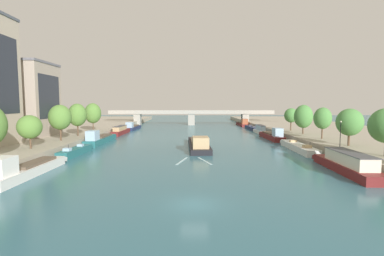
{
  "coord_description": "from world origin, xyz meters",
  "views": [
    {
      "loc": [
        -0.34,
        -24.78,
        9.14
      ],
      "look_at": [
        0.0,
        41.61,
        3.38
      ],
      "focal_mm": 26.22,
      "sensor_mm": 36.0,
      "label": 1
    }
  ],
  "objects_px": {
    "tree_right_distant": "(291,115)",
    "bridge_far": "(191,115)",
    "moored_boat_right_downstream": "(260,130)",
    "tree_left_third": "(77,115)",
    "moored_boat_right_lone": "(243,124)",
    "tree_right_far": "(303,116)",
    "moored_boat_right_gap_after": "(347,164)",
    "moored_boat_right_second": "(298,147)",
    "tree_left_past_mid": "(93,113)",
    "tree_left_nearest": "(30,127)",
    "moored_boat_right_upstream": "(272,136)",
    "tree_right_nearest": "(350,122)",
    "moored_boat_left_near": "(121,131)",
    "tree_left_end_of_row": "(60,117)",
    "moored_boat_right_midway": "(251,128)",
    "lamppost_right_bank": "(340,133)",
    "moored_boat_left_end": "(76,151)",
    "moored_boat_left_midway": "(133,127)",
    "moored_boat_left_second": "(100,139)",
    "barge_midriver": "(199,144)",
    "moored_boat_left_gap_after": "(26,169)",
    "tree_right_by_lamp": "(323,118)"
  },
  "relations": [
    {
      "from": "lamppost_right_bank",
      "to": "moored_boat_left_midway",
      "type": "bearing_deg",
      "value": 130.41
    },
    {
      "from": "tree_left_nearest",
      "to": "tree_right_by_lamp",
      "type": "relative_size",
      "value": 0.83
    },
    {
      "from": "moored_boat_right_gap_after",
      "to": "moored_boat_left_second",
      "type": "bearing_deg",
      "value": 146.23
    },
    {
      "from": "tree_right_nearest",
      "to": "moored_boat_left_near",
      "type": "bearing_deg",
      "value": 144.45
    },
    {
      "from": "moored_boat_right_downstream",
      "to": "tree_left_third",
      "type": "xyz_separation_m",
      "value": [
        -47.52,
        -21.21,
        5.45
      ]
    },
    {
      "from": "moored_boat_left_midway",
      "to": "tree_right_distant",
      "type": "height_order",
      "value": "tree_right_distant"
    },
    {
      "from": "tree_left_end_of_row",
      "to": "tree_right_far",
      "type": "distance_m",
      "value": 55.09
    },
    {
      "from": "moored_boat_left_second",
      "to": "tree_left_past_mid",
      "type": "distance_m",
      "value": 13.02
    },
    {
      "from": "tree_left_third",
      "to": "tree_right_by_lamp",
      "type": "distance_m",
      "value": 54.23
    },
    {
      "from": "tree_left_past_mid",
      "to": "bridge_far",
      "type": "height_order",
      "value": "tree_left_past_mid"
    },
    {
      "from": "tree_left_past_mid",
      "to": "bridge_far",
      "type": "distance_m",
      "value": 52.4
    },
    {
      "from": "moored_boat_right_gap_after",
      "to": "tree_right_nearest",
      "type": "distance_m",
      "value": 14.99
    },
    {
      "from": "tree_right_distant",
      "to": "moored_boat_right_gap_after",
      "type": "bearing_deg",
      "value": -99.73
    },
    {
      "from": "moored_boat_right_downstream",
      "to": "tree_left_end_of_row",
      "type": "bearing_deg",
      "value": -148.07
    },
    {
      "from": "moored_boat_right_upstream",
      "to": "bridge_far",
      "type": "relative_size",
      "value": 0.22
    },
    {
      "from": "moored_boat_right_gap_after",
      "to": "moored_boat_right_second",
      "type": "xyz_separation_m",
      "value": [
        0.32,
        17.8,
        -0.55
      ]
    },
    {
      "from": "moored_boat_right_lone",
      "to": "tree_right_far",
      "type": "xyz_separation_m",
      "value": [
        5.86,
        -48.17,
        5.15
      ]
    },
    {
      "from": "tree_left_end_of_row",
      "to": "moored_boat_right_downstream",
      "type": "bearing_deg",
      "value": 31.93
    },
    {
      "from": "moored_boat_right_upstream",
      "to": "tree_right_far",
      "type": "relative_size",
      "value": 2.14
    },
    {
      "from": "moored_boat_right_gap_after",
      "to": "tree_left_nearest",
      "type": "xyz_separation_m",
      "value": [
        -47.49,
        9.52,
        4.13
      ]
    },
    {
      "from": "moored_boat_left_second",
      "to": "moored_boat_right_second",
      "type": "bearing_deg",
      "value": -13.66
    },
    {
      "from": "moored_boat_right_second",
      "to": "tree_left_end_of_row",
      "type": "height_order",
      "value": "tree_left_end_of_row"
    },
    {
      "from": "moored_boat_right_upstream",
      "to": "moored_boat_right_second",
      "type": "bearing_deg",
      "value": -89.17
    },
    {
      "from": "moored_boat_left_near",
      "to": "lamppost_right_bank",
      "type": "bearing_deg",
      "value": -39.55
    },
    {
      "from": "tree_right_far",
      "to": "tree_right_distant",
      "type": "bearing_deg",
      "value": 88.27
    },
    {
      "from": "bridge_far",
      "to": "moored_boat_right_second",
      "type": "bearing_deg",
      "value": -72.44
    },
    {
      "from": "barge_midriver",
      "to": "tree_left_end_of_row",
      "type": "height_order",
      "value": "tree_left_end_of_row"
    },
    {
      "from": "moored_boat_left_gap_after",
      "to": "moored_boat_left_near",
      "type": "bearing_deg",
      "value": 90.53
    },
    {
      "from": "moored_boat_left_end",
      "to": "moored_boat_right_upstream",
      "type": "bearing_deg",
      "value": 27.47
    },
    {
      "from": "moored_boat_left_near",
      "to": "moored_boat_right_lone",
      "type": "bearing_deg",
      "value": 37.04
    },
    {
      "from": "moored_boat_left_gap_after",
      "to": "tree_right_by_lamp",
      "type": "distance_m",
      "value": 54.37
    },
    {
      "from": "moored_boat_left_end",
      "to": "tree_left_nearest",
      "type": "xyz_separation_m",
      "value": [
        -5.97,
        -3.56,
        4.65
      ]
    },
    {
      "from": "moored_boat_right_midway",
      "to": "tree_left_past_mid",
      "type": "bearing_deg",
      "value": -152.82
    },
    {
      "from": "moored_boat_right_midway",
      "to": "moored_boat_right_lone",
      "type": "bearing_deg",
      "value": 90.44
    },
    {
      "from": "moored_boat_right_midway",
      "to": "tree_right_distant",
      "type": "relative_size",
      "value": 2.19
    },
    {
      "from": "moored_boat_right_downstream",
      "to": "tree_right_nearest",
      "type": "relative_size",
      "value": 1.7
    },
    {
      "from": "moored_boat_right_midway",
      "to": "tree_left_past_mid",
      "type": "relative_size",
      "value": 1.79
    },
    {
      "from": "tree_left_end_of_row",
      "to": "tree_right_nearest",
      "type": "bearing_deg",
      "value": -7.52
    },
    {
      "from": "moored_boat_left_gap_after",
      "to": "tree_right_by_lamp",
      "type": "relative_size",
      "value": 2.27
    },
    {
      "from": "moored_boat_right_lone",
      "to": "moored_boat_left_end",
      "type": "bearing_deg",
      "value": -122.44
    },
    {
      "from": "moored_boat_right_gap_after",
      "to": "moored_boat_right_midway",
      "type": "height_order",
      "value": "moored_boat_right_gap_after"
    },
    {
      "from": "moored_boat_right_upstream",
      "to": "tree_left_third",
      "type": "distance_m",
      "value": 47.86
    },
    {
      "from": "moored_boat_left_midway",
      "to": "tree_left_end_of_row",
      "type": "height_order",
      "value": "tree_left_end_of_row"
    },
    {
      "from": "moored_boat_left_midway",
      "to": "moored_boat_right_downstream",
      "type": "relative_size",
      "value": 1.33
    },
    {
      "from": "tree_left_end_of_row",
      "to": "bridge_far",
      "type": "xyz_separation_m",
      "value": [
        26.49,
        64.27,
        -2.32
      ]
    },
    {
      "from": "moored_boat_left_second",
      "to": "tree_right_distant",
      "type": "distance_m",
      "value": 50.82
    },
    {
      "from": "tree_right_distant",
      "to": "bridge_far",
      "type": "bearing_deg",
      "value": 122.6
    },
    {
      "from": "moored_boat_right_upstream",
      "to": "lamppost_right_bank",
      "type": "bearing_deg",
      "value": -81.17
    },
    {
      "from": "tree_right_nearest",
      "to": "tree_left_nearest",
      "type": "bearing_deg",
      "value": -177.05
    },
    {
      "from": "moored_boat_left_gap_after",
      "to": "moored_boat_right_gap_after",
      "type": "distance_m",
      "value": 41.59
    }
  ]
}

